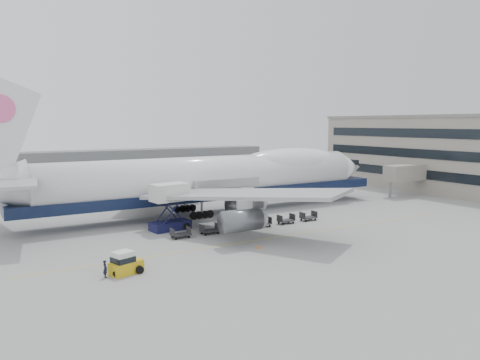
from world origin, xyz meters
TOP-DOWN VIEW (x-y plane):
  - ground at (0.00, 0.00)m, footprint 260.00×260.00m
  - apron_line at (0.00, -6.00)m, footprint 60.00×0.15m
  - hangar at (-10.00, 70.00)m, footprint 110.00×8.00m
  - airliner at (0.64, 12.00)m, footprint 67.00×55.30m
  - catering_truck at (-9.88, 4.52)m, footprint 5.45×4.07m
  - baggage_tug at (-20.55, -10.15)m, footprint 3.31×2.40m
  - ground_worker at (-22.43, -10.31)m, footprint 0.46×0.64m
  - traffic_cone at (-4.98, -9.25)m, footprint 0.38×0.38m
  - dolly_0 at (-10.54, -0.27)m, footprint 2.30×1.35m
  - dolly_1 at (-6.53, -0.27)m, footprint 2.30×1.35m
  - dolly_2 at (-2.53, -0.27)m, footprint 2.30×1.35m
  - dolly_3 at (1.47, -0.27)m, footprint 2.30×1.35m
  - dolly_4 at (5.47, -0.27)m, footprint 2.30×1.35m
  - dolly_5 at (9.48, -0.27)m, footprint 2.30×1.35m

SIDE VIEW (x-z plane):
  - ground at x=0.00m, z-range 0.00..0.00m
  - apron_line at x=0.00m, z-range 0.00..0.01m
  - traffic_cone at x=-4.98m, z-range -0.01..0.54m
  - dolly_0 at x=-10.54m, z-range -0.12..1.18m
  - dolly_1 at x=-6.53m, z-range -0.12..1.18m
  - dolly_2 at x=-2.53m, z-range -0.12..1.18m
  - dolly_3 at x=1.47m, z-range -0.12..1.18m
  - dolly_4 at x=5.47m, z-range -0.12..1.18m
  - dolly_5 at x=9.48m, z-range -0.12..1.18m
  - ground_worker at x=-22.43m, z-range 0.00..1.64m
  - baggage_tug at x=-20.55m, z-range -0.12..2.06m
  - catering_truck at x=-9.88m, z-range 0.38..6.52m
  - hangar at x=-10.00m, z-range 0.00..7.00m
  - airliner at x=0.64m, z-range -4.37..15.61m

